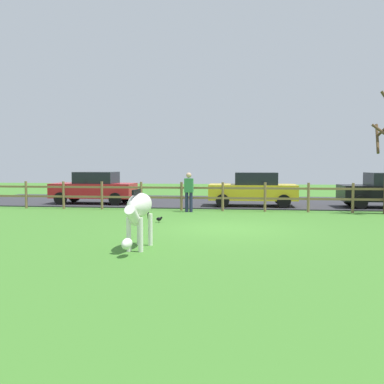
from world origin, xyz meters
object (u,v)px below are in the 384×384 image
Objects in this scene: parked_car_yellow at (253,189)px; visitor_near_fence at (189,190)px; zebra at (139,210)px; parked_car_red at (94,187)px; crow_on_grass at (159,219)px.

visitor_near_fence is (-2.68, -2.44, 0.06)m from parked_car_yellow.
visitor_near_fence reaches higher than zebra.
visitor_near_fence reaches higher than parked_car_yellow.
zebra is 10.77m from parked_car_yellow.
parked_car_red is 7.75m from parked_car_yellow.
zebra is 1.18× the size of visitor_near_fence.
visitor_near_fence is at bearing -28.12° from parked_car_red.
zebra is 11.78m from parked_car_red.
parked_car_yellow is 3.63m from visitor_near_fence.
parked_car_red is at bearing 115.00° from zebra.
parked_car_yellow is at bearing -1.94° from parked_car_red.
visitor_near_fence reaches higher than crow_on_grass.
zebra is at bearing -65.00° from parked_car_red.
crow_on_grass is (-0.47, 4.59, -0.80)m from zebra.
zebra is 7.97m from visitor_near_fence.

